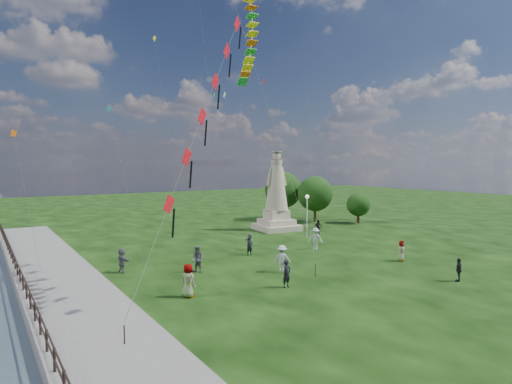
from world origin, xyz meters
TOP-DOWN VIEW (x-y plane):
  - ground at (36.75, 10.00)m, footprint 106.50×160.00m
  - waterfront at (-15.24, 8.99)m, footprint 200.00×200.00m
  - statue at (10.24, 20.82)m, footprint 4.93×4.93m
  - lamppost at (10.02, 15.16)m, footprint 0.41×0.41m
  - tree_row at (17.82, 25.19)m, footprint 9.61×12.38m
  - person_0 at (-2.67, 2.03)m, footprint 0.68×0.51m
  - person_1 at (-5.70, 8.27)m, footprint 0.91×1.07m
  - person_2 at (-0.64, 5.21)m, footprint 1.35×1.25m
  - person_3 at (7.47, -3.00)m, footprint 1.00×0.78m
  - person_4 at (9.13, 2.75)m, footprint 0.89×0.68m
  - person_5 at (-10.09, 11.24)m, footprint 0.96×1.71m
  - person_6 at (0.37, 11.04)m, footprint 0.57×0.39m
  - person_8 at (6.59, 9.92)m, footprint 1.27×1.38m
  - person_9 at (11.81, 15.48)m, footprint 1.03×0.64m
  - person_10 at (-8.52, 3.61)m, footprint 0.89×1.09m
  - person_11 at (1.62, 13.01)m, footprint 0.89×1.48m
  - red_kite_train at (-6.67, 4.61)m, footprint 11.36×9.35m
  - small_kites at (2.28, 22.91)m, footprint 32.21×18.08m

SIDE VIEW (x-z plane):
  - ground at x=36.75m, z-range -0.60..0.00m
  - waterfront at x=-15.24m, z-range -0.82..0.69m
  - person_11 at x=1.62m, z-range 0.00..1.49m
  - person_6 at x=0.37m, z-range 0.00..1.51m
  - person_3 at x=7.47m, z-range 0.00..1.52m
  - person_4 at x=9.13m, z-range 0.00..1.62m
  - person_9 at x=11.81m, z-range 0.00..1.64m
  - person_0 at x=-2.67m, z-range 0.00..1.71m
  - person_5 at x=-10.09m, z-range 0.00..1.74m
  - person_1 at x=-5.70m, z-range 0.00..1.89m
  - person_2 at x=-0.64m, z-range 0.00..1.89m
  - person_10 at x=-8.52m, z-range 0.00..1.93m
  - person_8 at x=6.59m, z-range 0.00..1.93m
  - lamppost at x=10.02m, z-range 0.98..5.39m
  - statue at x=10.24m, z-range -1.10..7.91m
  - tree_row at x=17.82m, z-range 0.46..6.96m
  - red_kite_train at x=-6.67m, z-range 2.16..20.11m
  - small_kites at x=2.28m, z-range -1.81..30.19m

